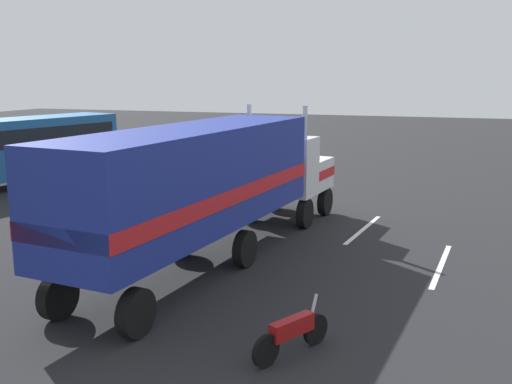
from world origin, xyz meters
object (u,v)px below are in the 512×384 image
Objects in this scene: semi_truck at (213,179)px; parked_bus at (19,145)px; motorcycle at (292,333)px; person_bystander at (103,232)px.

parked_bus is (8.36, 14.23, -0.46)m from semi_truck.
parked_bus is 5.92× the size of motorcycle.
motorcycle is at bearing -126.77° from parked_bus.
parked_bus is at bearing 53.23° from motorcycle.
parked_bus is at bearing 49.44° from person_bystander.
person_bystander is (-1.11, 3.17, -1.63)m from semi_truck.
semi_truck is 1.27× the size of parked_bus.
semi_truck reaches higher than parked_bus.
semi_truck is 6.78m from motorcycle.
semi_truck is at bearing 36.87° from motorcycle.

